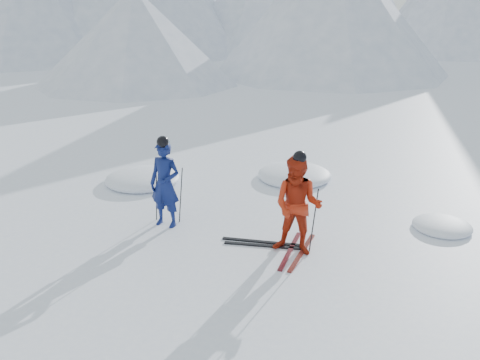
% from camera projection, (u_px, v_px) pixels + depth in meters
% --- Properties ---
extents(ground, '(160.00, 160.00, 0.00)m').
position_uv_depth(ground, '(324.00, 249.00, 10.25)').
color(ground, white).
rests_on(ground, ground).
extents(skier_blue, '(0.74, 0.52, 1.94)m').
position_uv_depth(skier_blue, '(165.00, 184.00, 11.03)').
color(skier_blue, '#0D1953').
rests_on(skier_blue, ground).
extents(skier_red, '(1.00, 0.79, 1.99)m').
position_uv_depth(skier_red, '(298.00, 206.00, 9.79)').
color(skier_red, '#AC240D').
rests_on(skier_red, ground).
extents(pole_blue_left, '(0.13, 0.09, 1.29)m').
position_uv_depth(pole_blue_left, '(156.00, 194.00, 11.36)').
color(pole_blue_left, black).
rests_on(pole_blue_left, ground).
extents(pole_blue_right, '(0.13, 0.08, 1.29)m').
position_uv_depth(pole_blue_right, '(181.00, 195.00, 11.29)').
color(pole_blue_right, black).
rests_on(pole_blue_right, ground).
extents(pole_red_left, '(0.13, 0.10, 1.33)m').
position_uv_depth(pole_red_left, '(285.00, 215.00, 10.21)').
color(pole_red_left, black).
rests_on(pole_red_left, ground).
extents(pole_red_right, '(0.13, 0.09, 1.33)m').
position_uv_depth(pole_red_right, '(314.00, 221.00, 9.95)').
color(pole_red_right, black).
rests_on(pole_red_right, ground).
extents(ski_worn_left, '(0.10, 1.70, 0.03)m').
position_uv_depth(ski_worn_left, '(290.00, 251.00, 10.15)').
color(ski_worn_left, black).
rests_on(ski_worn_left, ground).
extents(ski_worn_right, '(0.22, 1.70, 0.03)m').
position_uv_depth(ski_worn_right, '(302.00, 252.00, 10.08)').
color(ski_worn_right, black).
rests_on(ski_worn_right, ground).
extents(ski_loose_a, '(1.70, 0.27, 0.03)m').
position_uv_depth(ski_loose_a, '(263.00, 242.00, 10.52)').
color(ski_loose_a, black).
rests_on(ski_loose_a, ground).
extents(ski_loose_b, '(1.70, 0.33, 0.03)m').
position_uv_depth(ski_loose_b, '(265.00, 246.00, 10.35)').
color(ski_loose_b, black).
rests_on(ski_loose_b, ground).
extents(snow_lumps, '(10.82, 7.66, 0.45)m').
position_uv_depth(snow_lumps, '(252.00, 190.00, 13.42)').
color(snow_lumps, white).
rests_on(snow_lumps, ground).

